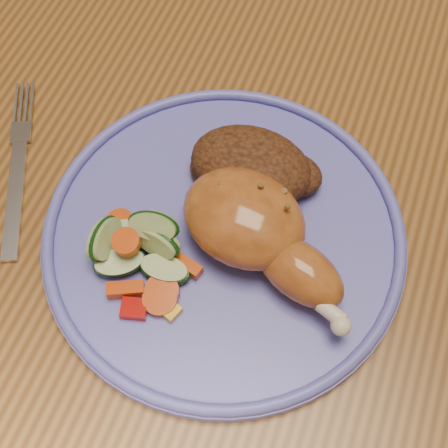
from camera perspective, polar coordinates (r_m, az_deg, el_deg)
The scene contains 8 objects.
ground at distance 1.27m, azimuth 4.80°, elevation -12.51°, with size 4.00×4.00×0.00m, color brown.
dining_table at distance 0.66m, azimuth 9.05°, elevation 3.64°, with size 0.90×1.40×0.75m.
plate at distance 0.52m, azimuth 0.00°, elevation -1.10°, with size 0.30×0.30×0.01m, color #5756B9.
plate_rim at distance 0.51m, azimuth 0.00°, elevation -0.53°, with size 0.30×0.30×0.01m, color #5756B9.
chicken_leg at distance 0.49m, azimuth 3.05°, elevation -0.60°, with size 0.16×0.12×0.05m.
rice_pilaf at distance 0.53m, azimuth 2.71°, elevation 5.20°, with size 0.11×0.08×0.05m.
vegetable_pile at distance 0.50m, azimuth -7.70°, elevation -2.58°, with size 0.10×0.09×0.05m.
fork at distance 0.59m, azimuth -18.38°, elevation 4.50°, with size 0.08×0.16×0.00m.
Camera 1 is at (0.02, -0.36, 1.22)m, focal length 50.00 mm.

